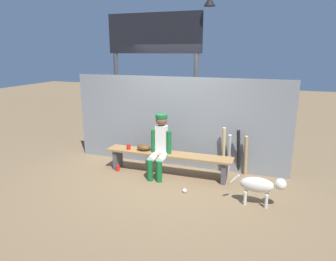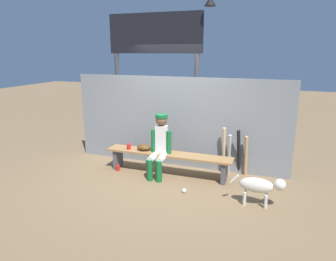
# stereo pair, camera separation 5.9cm
# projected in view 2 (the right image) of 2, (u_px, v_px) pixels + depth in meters

# --- Properties ---
(ground_plane) EXTENTS (30.00, 30.00, 0.00)m
(ground_plane) POSITION_uv_depth(u_px,v_px,m) (168.00, 174.00, 6.00)
(ground_plane) COLOR brown
(chainlink_fence) EXTENTS (4.53, 0.03, 1.86)m
(chainlink_fence) POSITION_uv_depth(u_px,v_px,m) (177.00, 122.00, 6.26)
(chainlink_fence) COLOR gray
(chainlink_fence) RESTS_ON ground_plane
(dugout_bench) EXTENTS (2.50, 0.36, 0.44)m
(dugout_bench) POSITION_uv_depth(u_px,v_px,m) (168.00, 158.00, 5.91)
(dugout_bench) COLOR olive
(dugout_bench) RESTS_ON ground_plane
(player_seated) EXTENTS (0.41, 0.55, 1.20)m
(player_seated) POSITION_uv_depth(u_px,v_px,m) (160.00, 144.00, 5.78)
(player_seated) COLOR silver
(player_seated) RESTS_ON ground_plane
(baseball_glove) EXTENTS (0.28, 0.20, 0.12)m
(baseball_glove) POSITION_uv_depth(u_px,v_px,m) (144.00, 147.00, 6.04)
(baseball_glove) COLOR #593819
(baseball_glove) RESTS_ON dugout_bench
(bat_wood_natural) EXTENTS (0.07, 0.16, 0.94)m
(bat_wood_natural) POSITION_uv_depth(u_px,v_px,m) (224.00, 151.00, 5.95)
(bat_wood_natural) COLOR tan
(bat_wood_natural) RESTS_ON ground_plane
(bat_aluminum_silver) EXTENTS (0.10, 0.22, 0.81)m
(bat_aluminum_silver) POSITION_uv_depth(u_px,v_px,m) (229.00, 154.00, 5.95)
(bat_aluminum_silver) COLOR #B7B7BC
(bat_aluminum_silver) RESTS_ON ground_plane
(bat_aluminum_black) EXTENTS (0.10, 0.29, 0.92)m
(bat_aluminum_black) POSITION_uv_depth(u_px,v_px,m) (239.00, 152.00, 5.88)
(bat_aluminum_black) COLOR black
(bat_aluminum_black) RESTS_ON ground_plane
(bat_wood_tan) EXTENTS (0.08, 0.17, 0.81)m
(bat_wood_tan) POSITION_uv_depth(u_px,v_px,m) (246.00, 156.00, 5.84)
(bat_wood_tan) COLOR tan
(bat_wood_tan) RESTS_ON ground_plane
(baseball) EXTENTS (0.07, 0.07, 0.07)m
(baseball) POSITION_uv_depth(u_px,v_px,m) (184.00, 191.00, 5.21)
(baseball) COLOR white
(baseball) RESTS_ON ground_plane
(cup_on_ground) EXTENTS (0.08, 0.08, 0.11)m
(cup_on_ground) POSITION_uv_depth(u_px,v_px,m) (118.00, 168.00, 6.17)
(cup_on_ground) COLOR red
(cup_on_ground) RESTS_ON ground_plane
(cup_on_bench) EXTENTS (0.08, 0.08, 0.11)m
(cup_on_bench) POSITION_uv_depth(u_px,v_px,m) (129.00, 147.00, 6.10)
(cup_on_bench) COLOR red
(cup_on_bench) RESTS_ON dugout_bench
(scoreboard) EXTENTS (2.47, 0.27, 3.41)m
(scoreboard) POSITION_uv_depth(u_px,v_px,m) (157.00, 48.00, 6.80)
(scoreboard) COLOR #3F3F42
(scoreboard) RESTS_ON ground_plane
(dog) EXTENTS (0.84, 0.20, 0.49)m
(dog) POSITION_uv_depth(u_px,v_px,m) (260.00, 186.00, 4.70)
(dog) COLOR beige
(dog) RESTS_ON ground_plane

